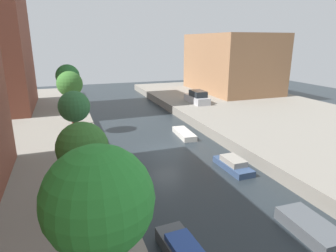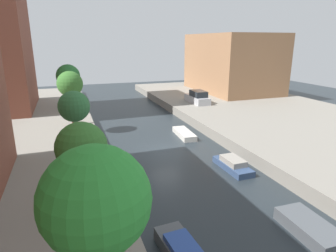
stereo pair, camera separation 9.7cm
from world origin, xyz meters
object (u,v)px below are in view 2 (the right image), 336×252
Objects in this scene: street_tree_1 at (82,148)px; street_tree_0 at (96,201)px; street_tree_3 at (70,84)px; moored_boat_left_1 at (181,250)px; moored_boat_right_2 at (233,165)px; moored_boat_right_1 at (310,228)px; street_tree_4 at (68,76)px; moored_boat_right_3 at (184,134)px; street_tree_2 at (74,107)px; low_block_right at (232,63)px; moored_boat_left_2 at (129,178)px; parked_car at (197,98)px.

street_tree_0 is at bearing -90.00° from street_tree_1.
street_tree_3 is 1.62× the size of moored_boat_left_1.
moored_boat_left_1 reaches higher than moored_boat_right_2.
moored_boat_right_1 is (9.80, -4.19, -3.77)m from street_tree_1.
street_tree_3 is 16.59m from moored_boat_right_2.
street_tree_4 is at bearing 109.84° from moored_boat_right_1.
street_tree_0 is 20.97m from moored_boat_right_3.
street_tree_2 is at bearing 107.39° from moored_boat_left_1.
street_tree_2 is 12.30m from moored_boat_left_1.
moored_boat_right_3 is at bearing -22.80° from street_tree_3.
street_tree_0 is 13.94m from street_tree_2.
street_tree_2 is 15.77m from moored_boat_right_1.
street_tree_4 reaches higher than moored_boat_right_2.
street_tree_1 is at bearing 90.00° from street_tree_0.
street_tree_3 is 22.52m from moored_boat_right_1.
street_tree_3 is at bearing -153.54° from low_block_right.
moored_boat_left_2 is (-0.61, 7.39, -0.03)m from moored_boat_left_1.
low_block_right reaches higher than moored_boat_right_2.
moored_boat_right_1 is at bearing 13.04° from street_tree_0.
street_tree_2 is at bearing 158.24° from moored_boat_right_2.
street_tree_2 is 8.12m from street_tree_3.
street_tree_1 is 6.23m from moored_boat_left_1.
street_tree_2 is 1.31× the size of moored_boat_left_2.
street_tree_0 is 1.06× the size of street_tree_3.
moored_boat_right_1 is (9.80, -19.76, -4.57)m from street_tree_3.
moored_boat_right_2 is at bearing 86.41° from moored_boat_right_1.
street_tree_4 is 19.92m from moored_boat_left_2.
street_tree_0 is 29.42m from street_tree_4.
moored_boat_right_2 is (10.27, 9.82, -4.66)m from street_tree_0.
moored_boat_right_3 is (0.09, 15.60, -0.07)m from moored_boat_right_1.
parked_car is at bearing 72.78° from moored_boat_right_2.
street_tree_2 is 1.43× the size of moored_boat_left_1.
moored_boat_left_1 is 0.91× the size of moored_boat_right_2.
moored_boat_right_2 is at bearing 45.77° from moored_boat_left_1.
moored_boat_right_1 is 0.95× the size of moored_boat_right_2.
moored_boat_right_3 is at bearing -121.40° from parked_car.
street_tree_0 is at bearing -105.62° from moored_boat_left_2.
parked_car is at bearing 76.74° from moored_boat_right_1.
moored_boat_right_3 is at bearing -132.23° from low_block_right.
low_block_right is at bearing 47.77° from moored_boat_right_3.
street_tree_3 reaches higher than parked_car.
street_tree_3 is at bearing 90.00° from street_tree_0.
street_tree_1 is 1.23× the size of moored_boat_right_2.
street_tree_3 reaches higher than moored_boat_right_2.
low_block_right reaches higher than moored_boat_right_1.
street_tree_3 is 1.55× the size of moored_boat_right_1.
street_tree_3 is 1.36× the size of moored_boat_right_3.
street_tree_2 is 20.93m from parked_car.
moored_boat_left_2 is at bearing -81.53° from street_tree_4.
moored_boat_right_2 is at bearing -120.76° from low_block_right.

